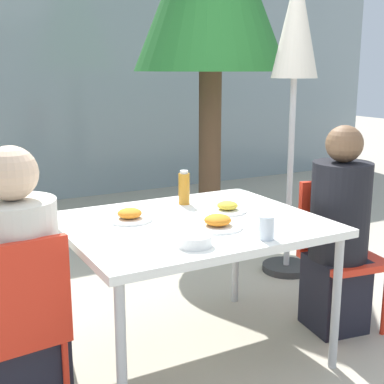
{
  "coord_description": "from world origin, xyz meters",
  "views": [
    {
      "loc": [
        -1.25,
        -2.29,
        1.5
      ],
      "look_at": [
        0.0,
        0.0,
        0.9
      ],
      "focal_mm": 50.0,
      "sensor_mm": 36.0,
      "label": 1
    }
  ],
  "objects_px": {
    "person_left": "(20,294)",
    "bottle": "(184,188)",
    "person_right": "(339,236)",
    "salad_bowl": "(194,240)",
    "closed_umbrella": "(295,46)",
    "chair_right": "(337,242)",
    "chair_left": "(15,320)",
    "drinking_cup": "(267,228)"
  },
  "relations": [
    {
      "from": "person_left",
      "to": "salad_bowl",
      "type": "height_order",
      "value": "person_left"
    },
    {
      "from": "person_right",
      "to": "drinking_cup",
      "type": "xyz_separation_m",
      "value": [
        -0.73,
        -0.3,
        0.23
      ]
    },
    {
      "from": "person_left",
      "to": "closed_umbrella",
      "type": "xyz_separation_m",
      "value": [
        2.1,
        0.82,
        1.09
      ]
    },
    {
      "from": "chair_right",
      "to": "person_left",
      "type": "bearing_deg",
      "value": 9.6
    },
    {
      "from": "chair_right",
      "to": "person_right",
      "type": "height_order",
      "value": "person_right"
    },
    {
      "from": "closed_umbrella",
      "to": "bottle",
      "type": "relative_size",
      "value": 11.25
    },
    {
      "from": "person_right",
      "to": "bottle",
      "type": "bearing_deg",
      "value": -22.63
    },
    {
      "from": "chair_left",
      "to": "chair_right",
      "type": "relative_size",
      "value": 1.0
    },
    {
      "from": "bottle",
      "to": "person_left",
      "type": "bearing_deg",
      "value": -157.38
    },
    {
      "from": "chair_right",
      "to": "bottle",
      "type": "height_order",
      "value": "bottle"
    },
    {
      "from": "person_right",
      "to": "chair_right",
      "type": "bearing_deg",
      "value": -121.89
    },
    {
      "from": "closed_umbrella",
      "to": "bottle",
      "type": "height_order",
      "value": "closed_umbrella"
    },
    {
      "from": "person_left",
      "to": "bottle",
      "type": "height_order",
      "value": "person_left"
    },
    {
      "from": "chair_left",
      "to": "person_right",
      "type": "relative_size",
      "value": 0.71
    },
    {
      "from": "person_left",
      "to": "person_right",
      "type": "xyz_separation_m",
      "value": [
        1.77,
        -0.04,
        0.0
      ]
    },
    {
      "from": "closed_umbrella",
      "to": "bottle",
      "type": "bearing_deg",
      "value": -159.68
    },
    {
      "from": "person_left",
      "to": "chair_right",
      "type": "relative_size",
      "value": 1.4
    },
    {
      "from": "chair_right",
      "to": "bottle",
      "type": "distance_m",
      "value": 0.97
    },
    {
      "from": "closed_umbrella",
      "to": "salad_bowl",
      "type": "bearing_deg",
      "value": -142.27
    },
    {
      "from": "drinking_cup",
      "to": "closed_umbrella",
      "type": "bearing_deg",
      "value": 47.34
    },
    {
      "from": "chair_left",
      "to": "closed_umbrella",
      "type": "xyz_separation_m",
      "value": [
        2.14,
        0.91,
        1.16
      ]
    },
    {
      "from": "bottle",
      "to": "salad_bowl",
      "type": "xyz_separation_m",
      "value": [
        -0.31,
        -0.68,
        -0.07
      ]
    },
    {
      "from": "closed_umbrella",
      "to": "drinking_cup",
      "type": "distance_m",
      "value": 1.79
    },
    {
      "from": "bottle",
      "to": "person_right",
      "type": "bearing_deg",
      "value": -31.13
    },
    {
      "from": "person_right",
      "to": "bottle",
      "type": "distance_m",
      "value": 0.93
    },
    {
      "from": "person_left",
      "to": "closed_umbrella",
      "type": "height_order",
      "value": "closed_umbrella"
    },
    {
      "from": "chair_left",
      "to": "person_right",
      "type": "distance_m",
      "value": 1.81
    },
    {
      "from": "chair_left",
      "to": "drinking_cup",
      "type": "relative_size",
      "value": 7.92
    },
    {
      "from": "drinking_cup",
      "to": "salad_bowl",
      "type": "height_order",
      "value": "drinking_cup"
    },
    {
      "from": "person_left",
      "to": "bottle",
      "type": "xyz_separation_m",
      "value": [
        1.01,
        0.42,
        0.27
      ]
    },
    {
      "from": "chair_right",
      "to": "closed_umbrella",
      "type": "height_order",
      "value": "closed_umbrella"
    },
    {
      "from": "bottle",
      "to": "drinking_cup",
      "type": "xyz_separation_m",
      "value": [
        0.02,
        -0.75,
        -0.04
      ]
    },
    {
      "from": "person_left",
      "to": "chair_right",
      "type": "bearing_deg",
      "value": -5.05
    },
    {
      "from": "person_left",
      "to": "chair_left",
      "type": "bearing_deg",
      "value": -121.89
    },
    {
      "from": "chair_left",
      "to": "salad_bowl",
      "type": "height_order",
      "value": "chair_left"
    },
    {
      "from": "chair_left",
      "to": "chair_right",
      "type": "xyz_separation_m",
      "value": [
        1.87,
        0.12,
        0.0
      ]
    },
    {
      "from": "bottle",
      "to": "salad_bowl",
      "type": "relative_size",
      "value": 1.24
    },
    {
      "from": "chair_left",
      "to": "chair_right",
      "type": "bearing_deg",
      "value": -2.47
    },
    {
      "from": "chair_left",
      "to": "person_right",
      "type": "xyz_separation_m",
      "value": [
        1.81,
        0.05,
        0.07
      ]
    },
    {
      "from": "salad_bowl",
      "to": "bottle",
      "type": "bearing_deg",
      "value": 65.59
    },
    {
      "from": "chair_right",
      "to": "salad_bowl",
      "type": "bearing_deg",
      "value": 23.02
    },
    {
      "from": "person_left",
      "to": "person_right",
      "type": "relative_size",
      "value": 1.0
    }
  ]
}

